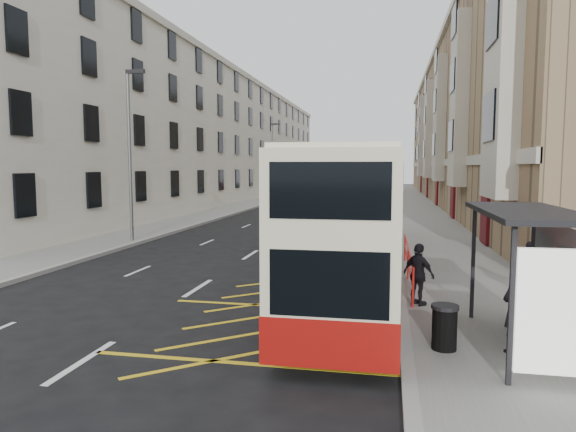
% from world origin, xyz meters
% --- Properties ---
extents(ground, '(200.00, 200.00, 0.00)m').
position_xyz_m(ground, '(0.00, 0.00, 0.00)').
color(ground, black).
rests_on(ground, ground).
extents(pavement_right, '(4.00, 120.00, 0.15)m').
position_xyz_m(pavement_right, '(8.00, 30.00, 0.07)').
color(pavement_right, slate).
rests_on(pavement_right, ground).
extents(pavement_left, '(3.00, 120.00, 0.15)m').
position_xyz_m(pavement_left, '(-7.50, 30.00, 0.07)').
color(pavement_left, slate).
rests_on(pavement_left, ground).
extents(kerb_right, '(0.25, 120.00, 0.15)m').
position_xyz_m(kerb_right, '(6.00, 30.00, 0.07)').
color(kerb_right, gray).
rests_on(kerb_right, ground).
extents(kerb_left, '(0.25, 120.00, 0.15)m').
position_xyz_m(kerb_left, '(-6.00, 30.00, 0.07)').
color(kerb_left, gray).
rests_on(kerb_left, ground).
extents(road_markings, '(10.00, 110.00, 0.01)m').
position_xyz_m(road_markings, '(0.00, 45.00, 0.01)').
color(road_markings, silver).
rests_on(road_markings, ground).
extents(terrace_right, '(10.75, 79.00, 15.25)m').
position_xyz_m(terrace_right, '(14.88, 45.38, 7.52)').
color(terrace_right, '#9B805A').
rests_on(terrace_right, ground).
extents(terrace_left, '(9.18, 79.00, 13.25)m').
position_xyz_m(terrace_left, '(-13.43, 45.50, 6.52)').
color(terrace_left, silver).
rests_on(terrace_left, ground).
extents(bus_shelter, '(1.65, 4.25, 2.70)m').
position_xyz_m(bus_shelter, '(8.34, -0.39, 2.14)').
color(bus_shelter, black).
rests_on(bus_shelter, pavement_right).
extents(guard_railing, '(0.06, 6.56, 1.01)m').
position_xyz_m(guard_railing, '(6.25, 5.75, 0.86)').
color(guard_railing, red).
rests_on(guard_railing, pavement_right).
extents(street_lamp_near, '(0.93, 0.18, 8.00)m').
position_xyz_m(street_lamp_near, '(-6.35, 12.00, 4.64)').
color(street_lamp_near, slate).
rests_on(street_lamp_near, pavement_left).
extents(street_lamp_far, '(0.93, 0.18, 8.00)m').
position_xyz_m(street_lamp_far, '(-6.35, 42.00, 4.64)').
color(street_lamp_far, slate).
rests_on(street_lamp_far, pavement_left).
extents(double_decker_front, '(2.41, 10.21, 4.06)m').
position_xyz_m(double_decker_front, '(4.64, 2.83, 2.07)').
color(double_decker_front, '#F0E8BE').
rests_on(double_decker_front, ground).
extents(double_decker_rear, '(2.67, 10.36, 4.11)m').
position_xyz_m(double_decker_rear, '(3.33, 13.74, 2.09)').
color(double_decker_rear, '#F0E8BE').
rests_on(double_decker_rear, ground).
extents(litter_bin, '(0.53, 0.53, 0.87)m').
position_xyz_m(litter_bin, '(6.71, -0.42, 0.60)').
color(litter_bin, black).
rests_on(litter_bin, pavement_right).
extents(pedestrian_near, '(0.74, 0.72, 1.71)m').
position_xyz_m(pedestrian_near, '(8.00, -0.31, 1.01)').
color(pedestrian_near, black).
rests_on(pedestrian_near, pavement_right).
extents(pedestrian_mid, '(0.76, 0.61, 1.52)m').
position_xyz_m(pedestrian_mid, '(9.42, 4.10, 0.91)').
color(pedestrian_mid, black).
rests_on(pedestrian_mid, pavement_right).
extents(pedestrian_far, '(0.95, 0.91, 1.59)m').
position_xyz_m(pedestrian_far, '(6.39, 2.75, 0.94)').
color(pedestrian_far, black).
rests_on(pedestrian_far, pavement_right).
extents(white_van, '(2.98, 5.55, 1.48)m').
position_xyz_m(white_van, '(-5.20, 40.54, 0.74)').
color(white_van, white).
rests_on(white_van, ground).
extents(car_silver, '(2.77, 4.27, 1.35)m').
position_xyz_m(car_silver, '(-5.02, 58.84, 0.68)').
color(car_silver, '#9EA0A6').
rests_on(car_silver, ground).
extents(car_dark, '(2.12, 4.86, 1.55)m').
position_xyz_m(car_dark, '(-3.07, 71.29, 0.78)').
color(car_dark, black).
rests_on(car_dark, ground).
extents(car_red, '(3.08, 5.36, 1.46)m').
position_xyz_m(car_red, '(2.42, 65.31, 0.73)').
color(car_red, maroon).
rests_on(car_red, ground).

